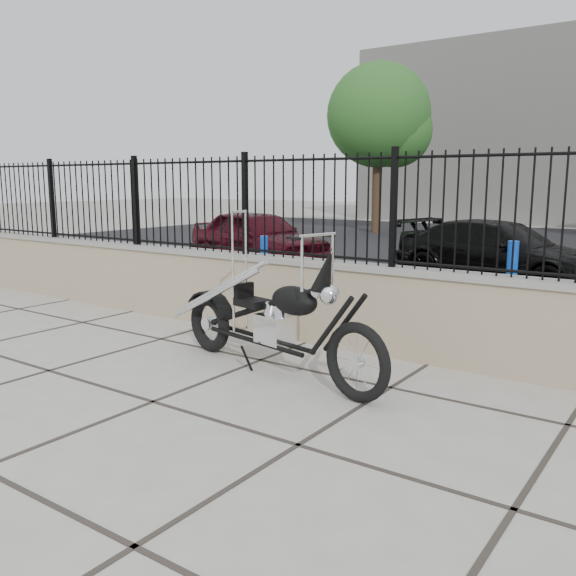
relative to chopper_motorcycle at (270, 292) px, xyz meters
The scene contains 10 objects.
ground_plane 1.51m from the chopper_motorcycle, 104.60° to the right, with size 90.00×90.00×0.00m, color #99968E.
parking_lot 11.29m from the chopper_motorcycle, 91.65° to the left, with size 30.00×30.00×0.00m, color black.
retaining_wall 1.34m from the chopper_motorcycle, 104.43° to the left, with size 14.00×0.36×0.96m, color gray.
iron_fence 1.50m from the chopper_motorcycle, 104.43° to the left, with size 14.00×0.08×1.20m, color black.
chopper_motorcycle is the anchor object (origin of this frame).
car_red 7.58m from the chopper_motorcycle, 128.92° to the left, with size 1.48×3.68×1.25m, color #3C0812.
car_black 6.54m from the chopper_motorcycle, 87.43° to the left, with size 1.61×3.97×1.15m, color black.
bollard_a 3.81m from the chopper_motorcycle, 128.30° to the left, with size 0.12×0.12×1.01m, color #0C2FB4.
bollard_b 3.45m from the chopper_motorcycle, 65.60° to the left, with size 0.14×0.14×1.13m, color #0D2ACE.
tree_left 17.01m from the chopper_motorcycle, 113.57° to the left, with size 3.64×3.64×6.14m.
Camera 1 is at (3.80, -3.38, 1.86)m, focal length 38.00 mm.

